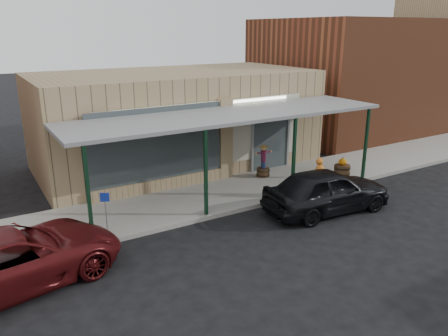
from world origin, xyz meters
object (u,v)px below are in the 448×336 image
barrel_scarecrow (263,165)px  car_maroon (14,259)px  parked_sedan (327,190)px  barrel_pumpkin (342,169)px  handicap_sign (106,208)px

barrel_scarecrow → car_maroon: barrel_scarecrow is taller
barrel_scarecrow → parked_sedan: (-0.09, -3.79, 0.15)m
barrel_pumpkin → parked_sedan: 3.74m
handicap_sign → parked_sedan: parked_sedan is taller
parked_sedan → handicap_sign: bearing=80.5°
barrel_scarecrow → parked_sedan: parked_sedan is taller
handicap_sign → parked_sedan: bearing=9.8°
handicap_sign → car_maroon: (-2.63, -1.32, -0.27)m
handicap_sign → car_maroon: handicap_sign is taller
parked_sedan → car_maroon: bearing=92.0°
barrel_scarecrow → barrel_pumpkin: bearing=-18.8°
barrel_scarecrow → parked_sedan: bearing=-81.8°
barrel_scarecrow → barrel_pumpkin: (2.90, -1.57, -0.19)m
barrel_pumpkin → parked_sedan: size_ratio=0.17×
barrel_pumpkin → car_maroon: car_maroon is taller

